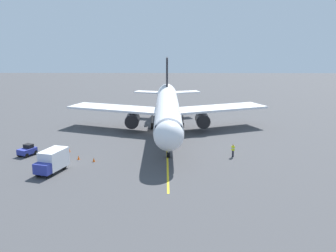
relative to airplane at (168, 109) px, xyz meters
The scene contains 9 objects.
ground_plane 4.49m from the airplane, 27.46° to the right, with size 220.00×220.00×0.00m, color #424244.
apron_lead_in_line 7.44m from the airplane, 90.05° to the left, with size 0.24×40.00×0.01m, color yellow.
airplane is the anchor object (origin of this frame).
ground_crew_marshaller 16.33m from the airplane, 123.20° to the left, with size 0.45×0.47×1.71m.
tug_near_nose 22.91m from the airplane, 35.38° to the left, with size 2.35×2.72×1.50m.
box_truck_portside 23.98m from the airplane, 56.43° to the left, with size 3.25×4.97×2.62m.
safety_cone_nose_left 17.95m from the airplane, 40.46° to the left, with size 0.32×0.32×0.55m, color #F2590F.
safety_cone_nose_right 18.57m from the airplane, 59.85° to the left, with size 0.32×0.32×0.55m, color #F2590F.
safety_cone_wing_port 19.02m from the airplane, 52.78° to the left, with size 0.32×0.32×0.55m, color #F2590F.
Camera 1 is at (-2.66, 65.33, 15.50)m, focal length 43.08 mm.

